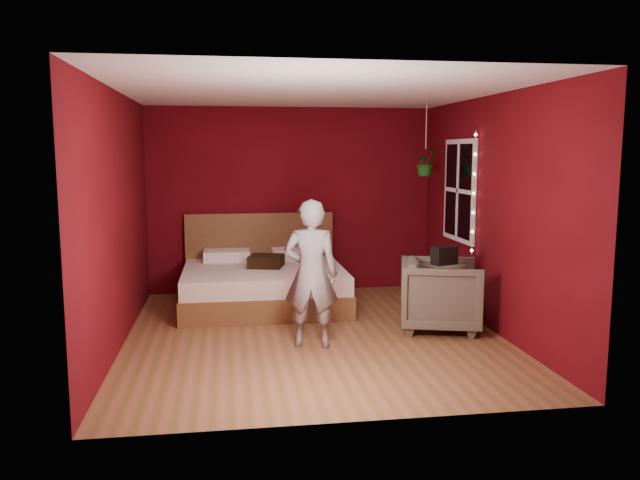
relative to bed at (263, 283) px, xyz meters
The scene contains 10 objects.
floor 1.52m from the bed, 72.12° to the right, with size 4.50×4.50×0.00m, color brown.
room_walls 2.04m from the bed, 72.12° to the right, with size 4.04×4.54×2.62m.
window 2.76m from the bed, 12.16° to the right, with size 0.05×0.97×1.27m.
fairy_lights 2.88m from the bed, 23.58° to the right, with size 0.04×0.04×1.45m.
bed is the anchor object (origin of this frame).
person 1.92m from the bed, 78.28° to the right, with size 0.55×0.36×1.51m, color gray.
armchair 2.37m from the bed, 36.78° to the right, with size 0.85×0.87×0.79m, color #645F4F.
handbag 2.57m from the bed, 42.92° to the right, with size 0.27×0.14×0.19m, color black.
throw_pillow 0.30m from the bed, 53.80° to the right, with size 0.42×0.42×0.15m, color black.
hanging_plant 2.63m from the bed, ahead, with size 0.40×0.37×0.94m.
Camera 1 is at (-0.91, -6.53, 1.97)m, focal length 35.00 mm.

